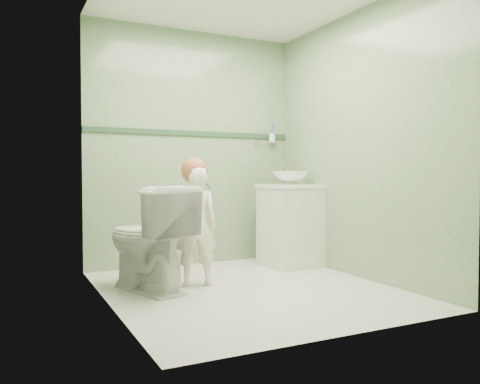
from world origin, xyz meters
TOP-DOWN VIEW (x-y plane):
  - ground at (0.00, 0.00)m, footprint 2.50×2.50m
  - room_shell at (0.00, 0.00)m, footprint 2.50×2.54m
  - trim_stripe at (0.00, 1.24)m, footprint 2.20×0.02m
  - vanity at (0.84, 0.70)m, footprint 0.52×0.50m
  - counter at (0.84, 0.70)m, footprint 0.54×0.52m
  - basin at (0.84, 0.70)m, footprint 0.37×0.37m
  - faucet at (0.84, 0.89)m, footprint 0.03×0.13m
  - cup_holder at (0.89, 1.18)m, footprint 0.26×0.07m
  - toilet at (-0.74, 0.31)m, footprint 0.71×0.93m
  - toddler at (-0.34, 0.30)m, footprint 0.40×0.31m
  - hair_cap at (-0.34, 0.33)m, footprint 0.22×0.22m
  - teal_toothbrush at (-0.29, 0.16)m, footprint 0.11×0.14m

SIDE VIEW (x-z plane):
  - ground at x=0.00m, z-range 0.00..0.00m
  - vanity at x=0.84m, z-range 0.00..0.80m
  - toilet at x=-0.74m, z-range 0.00..0.84m
  - toddler at x=-0.34m, z-range 0.00..0.99m
  - counter at x=0.84m, z-range 0.79..0.83m
  - teal_toothbrush at x=-0.29m, z-range 0.80..0.88m
  - basin at x=0.84m, z-range 0.83..0.96m
  - hair_cap at x=-0.34m, z-range 0.85..1.07m
  - faucet at x=0.84m, z-range 0.88..1.06m
  - room_shell at x=0.00m, z-range 0.00..2.40m
  - cup_holder at x=0.89m, z-range 1.23..1.44m
  - trim_stripe at x=0.00m, z-range 1.33..1.38m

